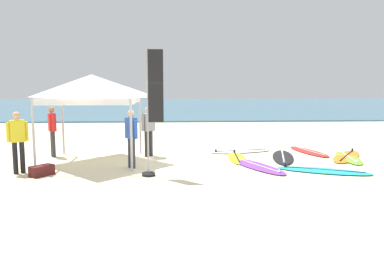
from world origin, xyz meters
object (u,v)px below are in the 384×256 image
at_px(surfboard_black, 283,157).
at_px(gear_bag_near_tent, 42,171).
at_px(surfboard_orange, 347,156).
at_px(person_grey, 148,128).
at_px(person_blue, 131,135).
at_px(person_red, 52,128).
at_px(person_yellow, 18,138).
at_px(banner_flag, 152,118).
at_px(surfboard_yellow, 237,158).
at_px(surfboard_lime, 349,158).
at_px(canopy_tent, 92,86).
at_px(surfboard_red, 308,151).
at_px(surfboard_white, 240,151).
at_px(surfboard_purple, 257,166).
at_px(surfboard_cyan, 323,171).

height_order(surfboard_black, gear_bag_near_tent, gear_bag_near_tent).
bearing_deg(surfboard_orange, person_grey, 176.00).
xyz_separation_m(person_grey, gear_bag_near_tent, (-2.70, -2.51, -0.85)).
distance_m(person_blue, person_red, 3.39).
relative_size(person_yellow, banner_flag, 0.50).
height_order(surfboard_yellow, banner_flag, banner_flag).
relative_size(surfboard_black, banner_flag, 0.77).
bearing_deg(surfboard_orange, surfboard_lime, -100.22).
bearing_deg(gear_bag_near_tent, surfboard_black, 15.86).
xyz_separation_m(person_red, banner_flag, (3.53, -2.79, 0.59)).
distance_m(canopy_tent, surfboard_red, 7.85).
relative_size(canopy_tent, surfboard_black, 1.08).
height_order(surfboard_red, banner_flag, banner_flag).
bearing_deg(person_yellow, surfboard_white, 23.22).
distance_m(person_yellow, banner_flag, 3.77).
distance_m(surfboard_purple, surfboard_yellow, 1.29).
bearing_deg(surfboard_red, surfboard_purple, -137.19).
bearing_deg(surfboard_lime, person_blue, -172.01).
height_order(surfboard_black, banner_flag, banner_flag).
relative_size(surfboard_cyan, gear_bag_near_tent, 4.37).
distance_m(surfboard_white, person_grey, 3.46).
xyz_separation_m(surfboard_cyan, person_grey, (-5.05, 2.44, 0.95)).
xyz_separation_m(surfboard_purple, surfboard_cyan, (1.73, -0.71, 0.00)).
height_order(canopy_tent, person_blue, canopy_tent).
height_order(surfboard_purple, banner_flag, banner_flag).
bearing_deg(surfboard_orange, surfboard_cyan, -129.30).
xyz_separation_m(canopy_tent, person_blue, (1.29, -0.92, -1.40)).
distance_m(banner_flag, gear_bag_near_tent, 3.32).
xyz_separation_m(surfboard_orange, banner_flag, (-6.38, -2.19, 1.54)).
bearing_deg(banner_flag, surfboard_lime, 17.15).
distance_m(person_grey, gear_bag_near_tent, 3.78).
xyz_separation_m(surfboard_red, person_blue, (-6.10, -2.17, 0.95)).
height_order(surfboard_lime, surfboard_cyan, same).
relative_size(canopy_tent, gear_bag_near_tent, 4.68).
distance_m(surfboard_red, person_blue, 6.54).
bearing_deg(surfboard_white, person_yellow, -156.78).
xyz_separation_m(canopy_tent, surfboard_red, (7.39, 1.25, -2.35)).
height_order(surfboard_cyan, person_yellow, person_yellow).
distance_m(surfboard_orange, person_red, 9.98).
distance_m(surfboard_yellow, gear_bag_near_tent, 5.97).
bearing_deg(surfboard_red, surfboard_white, 176.15).
bearing_deg(surfboard_red, surfboard_lime, -52.41).
relative_size(surfboard_white, surfboard_yellow, 1.17).
height_order(surfboard_white, banner_flag, banner_flag).
relative_size(surfboard_lime, person_grey, 1.34).
distance_m(surfboard_purple, surfboard_lime, 3.47).
relative_size(person_blue, person_red, 1.00).
bearing_deg(surfboard_orange, person_red, 176.53).
height_order(canopy_tent, surfboard_white, canopy_tent).
relative_size(surfboard_yellow, person_yellow, 1.19).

